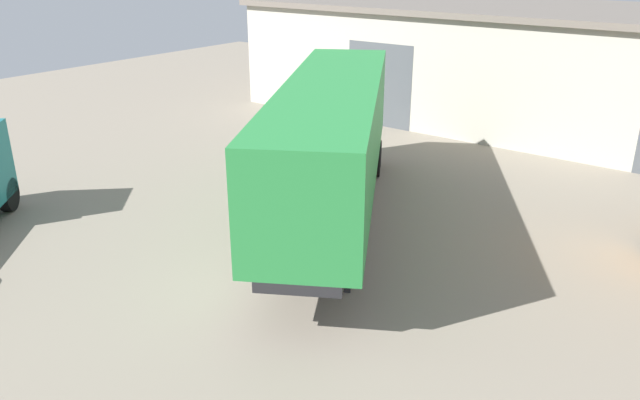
% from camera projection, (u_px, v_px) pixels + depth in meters
% --- Properties ---
extents(ground_plane, '(60.00, 60.00, 0.00)m').
position_uv_depth(ground_plane, '(274.00, 298.00, 14.04)').
color(ground_plane, gray).
extents(warehouse_building, '(28.01, 10.30, 5.02)m').
position_uv_depth(warehouse_building, '(558.00, 67.00, 27.08)').
color(warehouse_building, '#B7B2A3').
rests_on(warehouse_building, ground_plane).
extents(container_trailer_green, '(8.13, 11.62, 4.02)m').
position_uv_depth(container_trailer_green, '(331.00, 136.00, 16.98)').
color(container_trailer_green, '#28843D').
rests_on(container_trailer_green, ground_plane).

